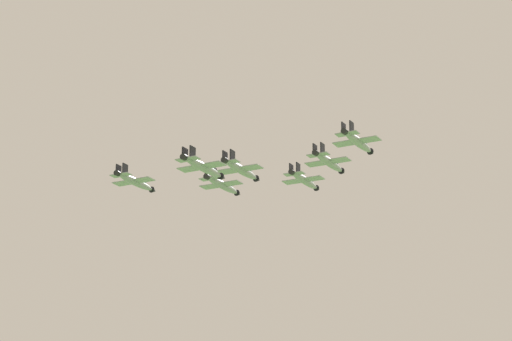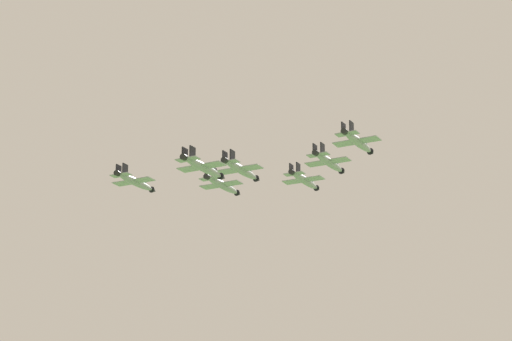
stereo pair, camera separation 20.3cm
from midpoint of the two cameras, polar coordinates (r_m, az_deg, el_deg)
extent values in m
ellipsoid|color=#9EA3A8|center=(271.82, 2.51, -0.51)|extent=(2.07, 14.22, 1.82)
cone|color=black|center=(278.74, 3.18, -0.94)|extent=(1.58, 1.85, 1.55)
ellipsoid|color=#334751|center=(274.75, 2.77, -0.55)|extent=(1.41, 2.46, 1.06)
cube|color=#9EA3A8|center=(271.18, 2.44, -0.49)|extent=(10.19, 3.42, 0.18)
cube|color=black|center=(273.01, 1.57, -0.61)|extent=(0.76, 2.93, 0.22)
cube|color=black|center=(269.44, 3.33, -0.35)|extent=(0.76, 2.93, 0.22)
cube|color=#9EA3A8|center=(266.65, 1.98, -0.17)|extent=(4.90, 2.31, 0.18)
cube|color=black|center=(267.66, 1.82, 0.06)|extent=(0.28, 2.03, 2.63)
cube|color=black|center=(266.94, 2.18, 0.11)|extent=(0.28, 2.03, 2.63)
cylinder|color=black|center=(265.32, 1.84, -0.08)|extent=(1.29, 1.04, 1.28)
ellipsoid|color=#9EA3A8|center=(263.09, -1.68, -0.75)|extent=(2.25, 14.17, 1.82)
cone|color=black|center=(269.68, -0.87, -1.19)|extent=(1.60, 1.86, 1.54)
ellipsoid|color=#334751|center=(265.88, -1.35, -0.79)|extent=(1.44, 2.46, 1.06)
cube|color=#9EA3A8|center=(262.47, -1.76, -0.73)|extent=(10.18, 3.54, 0.18)
cube|color=black|center=(264.64, -2.61, -0.86)|extent=(0.79, 2.92, 0.22)
cube|color=black|center=(260.39, -0.88, -0.59)|extent=(0.79, 2.92, 0.22)
cube|color=#9EA3A8|center=(258.17, -2.32, -0.41)|extent=(4.91, 2.37, 0.18)
cube|color=black|center=(259.23, -2.46, -0.18)|extent=(0.30, 2.02, 2.62)
cube|color=black|center=(258.37, -2.11, -0.12)|extent=(0.30, 2.02, 2.62)
cylinder|color=black|center=(256.90, -2.49, -0.32)|extent=(1.30, 1.05, 1.27)
ellipsoid|color=#9EA3A8|center=(251.81, 3.75, 0.41)|extent=(2.16, 14.23, 1.82)
cone|color=black|center=(258.74, 4.45, -0.08)|extent=(1.59, 1.86, 1.55)
ellipsoid|color=#334751|center=(254.75, 4.03, 0.36)|extent=(1.43, 2.46, 1.06)
cube|color=#9EA3A8|center=(251.16, 3.69, 0.44)|extent=(10.21, 3.48, 0.18)
cube|color=black|center=(252.92, 2.74, 0.30)|extent=(0.78, 2.93, 0.22)
cube|color=black|center=(249.50, 4.65, 0.60)|extent=(0.78, 2.93, 0.22)
cube|color=#9EA3A8|center=(246.63, 3.20, 0.80)|extent=(4.92, 2.34, 0.18)
cube|color=black|center=(247.64, 3.03, 1.04)|extent=(0.29, 2.03, 2.64)
cube|color=black|center=(246.95, 3.42, 1.10)|extent=(0.29, 2.03, 2.64)
cylinder|color=black|center=(245.29, 3.05, 0.90)|extent=(1.30, 1.04, 1.28)
ellipsoid|color=#9EA3A8|center=(256.43, -6.12, -0.58)|extent=(2.24, 13.83, 1.77)
cone|color=black|center=(262.54, -5.19, -1.02)|extent=(1.56, 1.82, 1.51)
ellipsoid|color=#334751|center=(259.03, -5.74, -0.62)|extent=(1.41, 2.41, 1.03)
cube|color=#9EA3A8|center=(255.86, -6.20, -0.56)|extent=(9.94, 3.48, 0.18)
cube|color=black|center=(258.28, -7.02, -0.68)|extent=(0.78, 2.86, 0.21)
cube|color=black|center=(253.52, -5.37, -0.41)|extent=(0.78, 2.86, 0.21)
cube|color=#9EA3A8|center=(251.89, -6.84, -0.23)|extent=(4.79, 2.32, 0.18)
cube|color=black|center=(252.97, -6.96, 0.00)|extent=(0.30, 1.97, 2.56)
cube|color=black|center=(252.01, -6.63, 0.06)|extent=(0.30, 1.97, 2.56)
cylinder|color=black|center=(250.72, -7.03, -0.14)|extent=(1.27, 1.03, 1.24)
ellipsoid|color=#9EA3A8|center=(231.94, 5.22, 1.45)|extent=(2.12, 13.68, 1.75)
cone|color=black|center=(238.63, 5.91, 0.91)|extent=(1.54, 1.79, 1.49)
ellipsoid|color=#334751|center=(234.79, 5.49, 1.38)|extent=(1.38, 2.37, 1.02)
cube|color=#9EA3A8|center=(231.31, 5.16, 1.47)|extent=(9.82, 3.38, 0.18)
cube|color=black|center=(232.91, 4.16, 1.32)|extent=(0.76, 2.82, 0.21)
cube|color=black|center=(229.83, 6.17, 1.65)|extent=(0.76, 2.82, 0.21)
cube|color=#9EA3A8|center=(226.94, 4.67, 1.87)|extent=(4.73, 2.27, 0.18)
cube|color=black|center=(227.92, 4.49, 2.12)|extent=(0.29, 1.95, 2.53)
cube|color=black|center=(227.30, 4.89, 2.19)|extent=(0.29, 1.95, 2.53)
cylinder|color=black|center=(225.65, 4.52, 1.99)|extent=(1.25, 1.01, 1.23)
ellipsoid|color=#9EA3A8|center=(242.47, -0.74, 0.03)|extent=(2.21, 14.18, 1.82)
cone|color=black|center=(249.12, 0.12, -0.46)|extent=(1.59, 1.86, 1.54)
ellipsoid|color=#334751|center=(245.30, -0.39, -0.02)|extent=(1.43, 2.46, 1.06)
cube|color=#9EA3A8|center=(241.85, -0.81, 0.05)|extent=(10.18, 3.51, 0.18)
cube|color=black|center=(243.94, -1.76, -0.09)|extent=(0.79, 2.93, 0.22)
cube|color=black|center=(239.85, 0.14, 0.22)|extent=(0.79, 2.93, 0.22)
cube|color=#9EA3A8|center=(237.51, -1.41, 0.42)|extent=(4.91, 2.36, 0.18)
cube|color=black|center=(238.58, -1.57, 0.67)|extent=(0.30, 2.03, 2.63)
cube|color=black|center=(237.75, -1.18, 0.74)|extent=(0.30, 2.03, 2.63)
cylinder|color=black|center=(236.24, -1.59, 0.53)|extent=(1.30, 1.04, 1.27)
ellipsoid|color=#9EA3A8|center=(227.91, -2.67, 0.16)|extent=(2.56, 14.09, 1.80)
cone|color=black|center=(234.26, -1.67, -0.35)|extent=(1.63, 1.88, 1.53)
ellipsoid|color=#334751|center=(230.61, -2.27, 0.12)|extent=(1.48, 2.47, 1.05)
cube|color=#9EA3A8|center=(227.31, -2.76, 0.19)|extent=(10.17, 3.74, 0.18)
cube|color=black|center=(229.61, -3.72, 0.03)|extent=(0.86, 2.92, 0.22)
cube|color=black|center=(225.10, -1.78, 0.37)|extent=(0.86, 2.92, 0.22)
cube|color=#9EA3A8|center=(223.17, -3.46, 0.57)|extent=(4.92, 2.46, 0.18)
cube|color=black|center=(224.27, -3.61, 0.83)|extent=(0.35, 2.01, 2.60)
cube|color=black|center=(223.35, -3.22, 0.91)|extent=(0.35, 2.01, 2.60)
cylinder|color=black|center=(221.96, -3.66, 0.68)|extent=(1.31, 1.07, 1.26)
camera|label=1|loc=(0.10, -89.98, -0.01)|focal=78.89mm
camera|label=2|loc=(0.10, 90.02, 0.01)|focal=78.89mm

